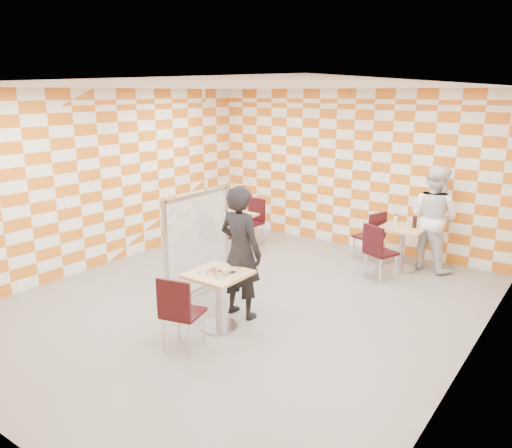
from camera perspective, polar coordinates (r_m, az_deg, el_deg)
The scene contains 15 objects.
room_shell at distance 7.21m, azimuth 0.95°, elevation 3.38°, with size 7.00×7.00×7.00m.
main_table at distance 6.36m, azimuth -4.34°, elevation -7.59°, with size 0.70×0.70×0.75m.
second_table at distance 8.75m, azimuth 16.32°, elevation -1.86°, with size 0.70×0.70×0.75m.
empty_table at distance 9.27m, azimuth -2.61°, elevation -0.34°, with size 0.70×0.70×0.75m.
chair_main_front at distance 5.82m, azimuth -8.80°, elevation -9.54°, with size 0.51×0.52×0.92m.
chair_second_front at distance 8.13m, azimuth 13.70°, elevation -2.68°, with size 0.55×0.56×0.92m.
chair_second_side at distance 8.98m, azimuth 13.16°, elevation -0.99°, with size 0.55×0.54×0.92m.
chair_empty_near at distance 8.73m, azimuth -5.14°, elevation -1.10°, with size 0.49×0.50×0.92m.
chair_empty_far at distance 9.79m, azimuth -0.33°, elevation 0.71°, with size 0.46×0.47×0.92m.
partition at distance 7.35m, azimuth -6.63°, elevation -2.21°, with size 0.08×1.38×1.55m.
man_dark at distance 6.57m, azimuth -1.78°, elevation -3.23°, with size 0.65×0.43×1.79m, color black.
man_white at distance 8.87m, azimuth 19.61°, elevation 0.66°, with size 0.87×0.68×1.79m, color white.
pizza_on_foil at distance 6.26m, azimuth -4.48°, elevation -5.44°, with size 0.40×0.40×0.04m.
sport_bottle at distance 8.76m, azimuth 15.64°, elevation 0.44°, with size 0.06×0.06×0.20m.
soda_bottle at distance 8.66m, azimuth 17.69°, elevation 0.23°, with size 0.07×0.07×0.23m.
Camera 1 is at (4.02, -5.26, 2.93)m, focal length 35.00 mm.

